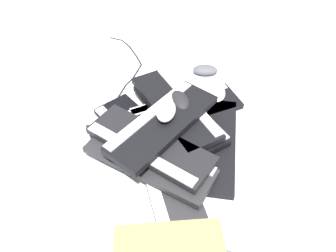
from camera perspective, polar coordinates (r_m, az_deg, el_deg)
The scene contains 20 objects.
ground_plane at distance 1.20m, azimuth 3.62°, elevation -2.31°, with size 3.20×3.20×0.00m, color silver.
keyboard_0 at distance 1.20m, azimuth -4.59°, elevation -1.52°, with size 0.34×0.46×0.03m.
keyboard_1 at distance 1.09m, azimuth -0.44°, elevation -8.30°, with size 0.18×0.45×0.03m.
keyboard_2 at distance 1.18m, azimuth 7.87°, elevation -2.89°, with size 0.29×0.46×0.03m.
keyboard_3 at distance 1.30m, azimuth 3.10°, elevation 2.99°, with size 0.46×0.24×0.03m.
keyboard_4 at distance 1.25m, azimuth -3.58°, elevation 0.79°, with size 0.46×0.25×0.03m.
keyboard_5 at distance 1.09m, azimuth -3.19°, elevation -5.92°, with size 0.43×0.40×0.03m.
keyboard_6 at distance 1.24m, azimuth 1.94°, elevation 2.31°, with size 0.30×0.46×0.03m.
keyboard_7 at distance 1.22m, azimuth 1.28°, elevation 3.40°, with size 0.28×0.46×0.03m.
keyboard_8 at distance 1.09m, azimuth -3.24°, elevation -3.32°, with size 0.41×0.42×0.03m.
keyboard_9 at distance 1.11m, azimuth -0.89°, elevation 0.56°, with size 0.43×0.40×0.03m.
mouse_0 at distance 1.19m, azimuth 2.04°, elevation 4.46°, with size 0.11×0.07×0.04m, color black.
mouse_1 at distance 1.17m, azimuth -2.16°, elevation -0.67°, with size 0.11×0.07×0.04m, color silver.
mouse_2 at distance 1.49m, azimuth 6.50°, elevation 9.67°, with size 0.11×0.07×0.04m, color #4C4C51.
mouse_3 at distance 1.16m, azimuth 5.46°, elevation -1.44°, with size 0.11×0.07×0.04m, color silver.
mouse_4 at distance 1.11m, azimuth -0.37°, elevation 2.76°, with size 0.11×0.07×0.04m, color silver.
mouse_5 at distance 1.37m, azimuth 8.60°, elevation 5.49°, with size 0.11×0.07×0.04m, color silver.
mouse_6 at distance 1.14m, azimuth 5.45°, elevation -2.50°, with size 0.11×0.07×0.04m, color black.
mouse_7 at distance 1.24m, azimuth -1.33°, elevation 2.99°, with size 0.11×0.07×0.04m, color #B7B7BC.
cable_0 at distance 1.57m, azimuth -6.78°, elevation 11.14°, with size 0.13×0.48×0.01m.
Camera 1 is at (0.23, 0.77, 0.90)m, focal length 35.00 mm.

